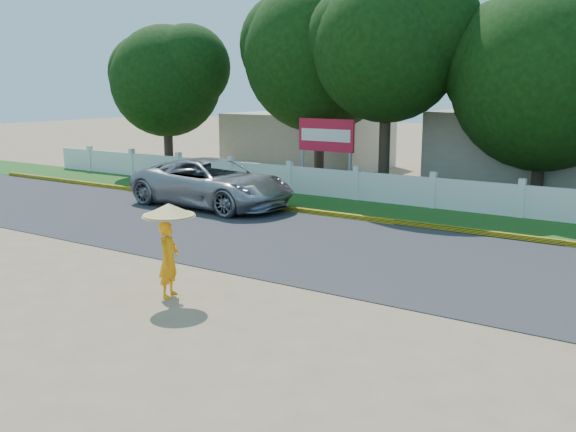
{
  "coord_description": "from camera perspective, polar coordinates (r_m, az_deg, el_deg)",
  "views": [
    {
      "loc": [
        7.98,
        -10.06,
        4.25
      ],
      "look_at": [
        0.0,
        2.0,
        1.3
      ],
      "focal_mm": 40.0,
      "sensor_mm": 36.0,
      "label": 1
    }
  ],
  "objects": [
    {
      "name": "ground",
      "position": [
        13.53,
        -4.71,
        -6.82
      ],
      "size": [
        120.0,
        120.0,
        0.0
      ],
      "primitive_type": "plane",
      "color": "#9E8460",
      "rests_on": "ground"
    },
    {
      "name": "curb",
      "position": [
        20.23,
        9.5,
        -0.53
      ],
      "size": [
        40.0,
        0.18,
        0.16
      ],
      "primitive_type": "cube",
      "color": "yellow",
      "rests_on": "ground"
    },
    {
      "name": "monk_with_parasol",
      "position": [
        13.14,
        -10.56,
        -1.78
      ],
      "size": [
        1.07,
        1.07,
        1.95
      ],
      "color": "#FF990D",
      "rests_on": "ground"
    },
    {
      "name": "billboard",
      "position": [
        25.93,
        3.41,
        6.84
      ],
      "size": [
        2.5,
        0.13,
        2.95
      ],
      "color": "gray",
      "rests_on": "ground"
    },
    {
      "name": "building_near",
      "position": [
        28.63,
        23.42,
        5.27
      ],
      "size": [
        10.0,
        6.0,
        3.2
      ],
      "primitive_type": "cube",
      "color": "#B7AD99",
      "rests_on": "ground"
    },
    {
      "name": "building_far",
      "position": [
        34.29,
        1.75,
        6.75
      ],
      "size": [
        8.0,
        5.0,
        2.8
      ],
      "primitive_type": "cube",
      "color": "#B7AD99",
      "rests_on": "ground"
    },
    {
      "name": "road",
      "position": [
        17.14,
        4.62,
        -2.83
      ],
      "size": [
        60.0,
        7.0,
        0.02
      ],
      "primitive_type": "cube",
      "color": "#38383A",
      "rests_on": "ground"
    },
    {
      "name": "fence",
      "position": [
        23.01,
        12.75,
        1.99
      ],
      "size": [
        40.0,
        0.1,
        1.1
      ],
      "primitive_type": "cube",
      "color": "silver",
      "rests_on": "ground"
    },
    {
      "name": "grass_verge",
      "position": [
        21.78,
        11.32,
        0.09
      ],
      "size": [
        60.0,
        3.5,
        0.03
      ],
      "primitive_type": "cube",
      "color": "#2D601E",
      "rests_on": "ground"
    },
    {
      "name": "tree_row",
      "position": [
        25.37,
        17.25,
        12.82
      ],
      "size": [
        35.9,
        7.82,
        8.85
      ],
      "color": "#473828",
      "rests_on": "ground"
    },
    {
      "name": "vehicle",
      "position": [
        22.96,
        -6.74,
        2.94
      ],
      "size": [
        6.28,
        3.14,
        1.71
      ],
      "primitive_type": "imported",
      "rotation": [
        0.0,
        0.0,
        1.52
      ],
      "color": "#95979C",
      "rests_on": "ground"
    }
  ]
}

